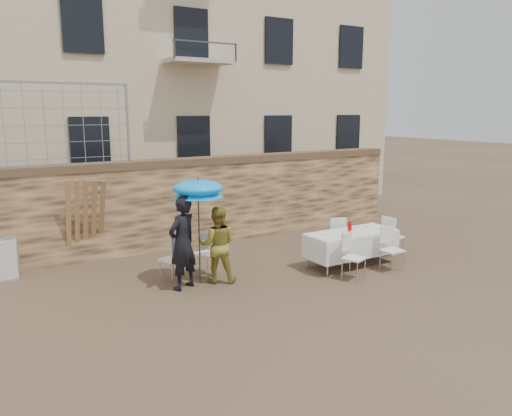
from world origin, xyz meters
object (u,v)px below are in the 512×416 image
couple_chair_right (204,253)px  table_chair_side (393,236)px  woman_dress (217,245)px  chair_stack_right (5,256)px  banquet_table (352,234)px  table_chair_back (335,236)px  soda_bottle (350,228)px  umbrella (198,191)px  man_suit (182,243)px  table_chair_front_right (392,249)px  couple_chair_left (172,258)px  table_chair_front_left (354,257)px

couple_chair_right → table_chair_side: (4.50, -1.02, 0.00)m
woman_dress → chair_stack_right: 4.43m
banquet_table → table_chair_back: 0.86m
banquet_table → couple_chair_right: bearing=160.1°
couple_chair_right → soda_bottle: soda_bottle is taller
umbrella → soda_bottle: umbrella is taller
man_suit → table_chair_front_right: 4.52m
soda_bottle → table_chair_side: (1.60, 0.25, -0.43)m
couple_chair_left → banquet_table: (3.80, -1.12, 0.25)m
umbrella → table_chair_side: size_ratio=2.07×
table_chair_back → chair_stack_right: (-6.89, 2.27, -0.02)m
man_suit → couple_chair_left: man_suit is taller
woman_dress → banquet_table: woman_dress is taller
couple_chair_left → table_chair_side: same height
woman_dress → couple_chair_right: size_ratio=1.62×
man_suit → couple_chair_left: (0.00, 0.55, -0.44)m
table_chair_front_right → man_suit: bearing=161.4°
umbrella → chair_stack_right: umbrella is taller
table_chair_front_left → table_chair_front_right: bearing=-22.0°
table_chair_side → couple_chair_right: bearing=69.6°
couple_chair_right → table_chair_side: 4.61m
banquet_table → table_chair_front_right: size_ratio=2.19×
soda_bottle → table_chair_back: (0.40, 0.95, -0.43)m
table_chair_back → table_chair_side: size_ratio=1.00×
table_chair_front_left → table_chair_back: bearing=40.7°
woman_dress → table_chair_side: 4.48m
man_suit → woman_dress: bearing=155.5°
table_chair_front_right → table_chair_side: same height
woman_dress → banquet_table: (3.05, -0.57, -0.05)m
banquet_table → man_suit: bearing=171.5°
woman_dress → umbrella: umbrella is taller
man_suit → woman_dress: man_suit is taller
table_chair_front_right → table_chair_front_left: bearing=178.5°
couple_chair_left → couple_chair_right: size_ratio=1.00×
man_suit → umbrella: bearing=169.5°
umbrella → soda_bottle: 3.44m
couple_chair_left → table_chair_front_right: bearing=134.5°
table_chair_front_left → chair_stack_right: 7.19m
man_suit → soda_bottle: man_suit is taller
woman_dress → table_chair_front_right: bearing=-171.1°
table_chair_back → table_chair_front_right: bearing=117.6°
umbrella → table_chair_side: bearing=-6.8°
woman_dress → umbrella: 1.16m
table_chair_front_right → couple_chair_left: bearing=155.0°
umbrella → soda_bottle: (3.20, -0.82, -0.97)m
umbrella → couple_chair_right: size_ratio=2.07×
couple_chair_left → chair_stack_right: size_ratio=1.04×
umbrella → table_chair_back: umbrella is taller
chair_stack_right → table_chair_front_left: bearing=-32.1°
man_suit → soda_bottle: (3.60, -0.72, -0.01)m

